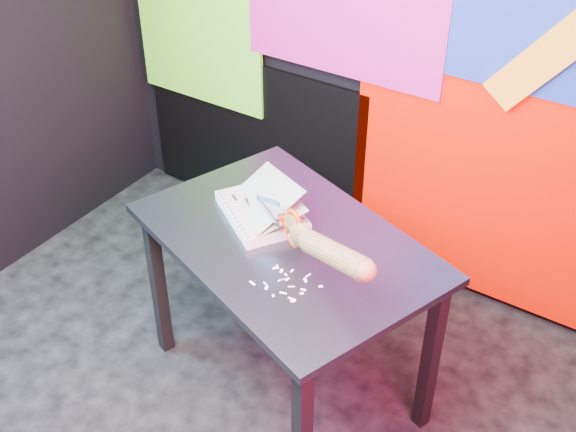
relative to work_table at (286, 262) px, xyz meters
The scene contains 7 objects.
room 0.90m from the work_table, 96.56° to the right, with size 3.01×3.01×2.71m.
backdrop 0.96m from the work_table, 90.18° to the left, with size 2.88×0.05×2.08m.
work_table is the anchor object (origin of this frame).
printout_stack 0.21m from the work_table, 156.77° to the left, with size 0.41×0.39×0.18m.
scissors 0.25m from the work_table, 48.62° to the right, with size 0.25×0.11×0.15m.
hand_forearm 0.40m from the work_table, 29.95° to the right, with size 0.41×0.19×0.16m.
paper_clippings 0.26m from the work_table, 56.50° to the right, with size 0.22×0.16×0.00m.
Camera 1 is at (1.17, -1.12, 2.31)m, focal length 45.00 mm.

